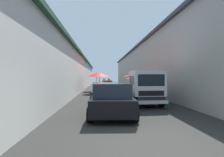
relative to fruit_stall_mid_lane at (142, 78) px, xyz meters
The scene contains 13 objects.
ground 7.45m from the fruit_stall_mid_lane, 10.23° to the left, with size 90.00×90.00×0.00m, color #282826.
building_left_whitewash 12.56m from the fruit_stall_mid_lane, 41.51° to the left, with size 49.80×7.50×4.39m.
building_right_concrete 11.08m from the fruit_stall_mid_lane, 31.40° to the right, with size 49.80×7.50×5.92m.
fruit_stall_mid_lane is the anchor object (origin of this frame).
fruit_stall_far_right 4.21m from the fruit_stall_mid_lane, 14.40° to the right, with size 2.83×2.83×2.08m.
fruit_stall_far_left 10.27m from the fruit_stall_mid_lane, 17.46° to the left, with size 2.20×2.20×2.34m.
fruit_stall_near_left 7.50m from the fruit_stall_mid_lane, 21.43° to the left, with size 2.39×2.39×2.27m.
hatchback_car 3.69m from the fruit_stall_mid_lane, 143.71° to the left, with size 3.99×2.08×1.45m.
delivery_truck 0.76m from the fruit_stall_mid_lane, behind, with size 4.99×2.14×2.08m.
vendor_by_crates 5.21m from the fruit_stall_mid_lane, 26.51° to the left, with size 0.62×0.35×1.65m.
vendor_in_shade 5.54m from the fruit_stall_mid_lane, 19.36° to the left, with size 0.30×0.64×1.63m.
parked_scooter 3.53m from the fruit_stall_mid_lane, 68.30° to the left, with size 1.66×0.59×1.14m.
plastic_stool 2.39m from the fruit_stall_mid_lane, 150.08° to the right, with size 0.30×0.30×0.43m.
Camera 1 is at (-3.96, 1.36, 1.70)m, focal length 26.25 mm.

